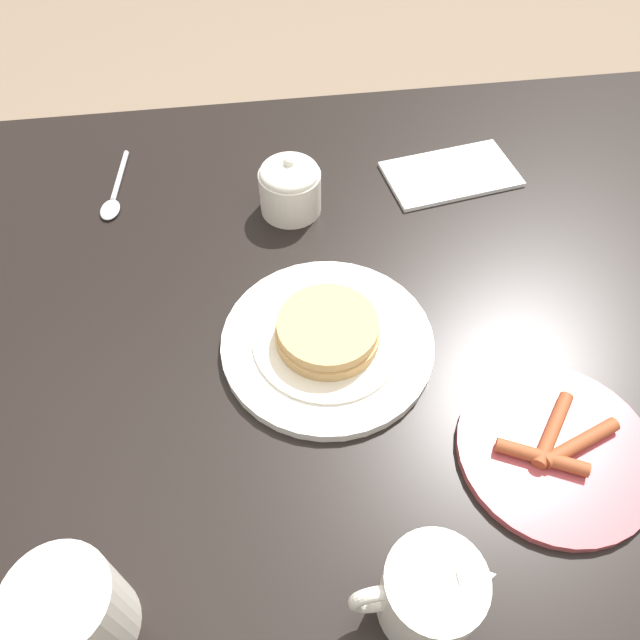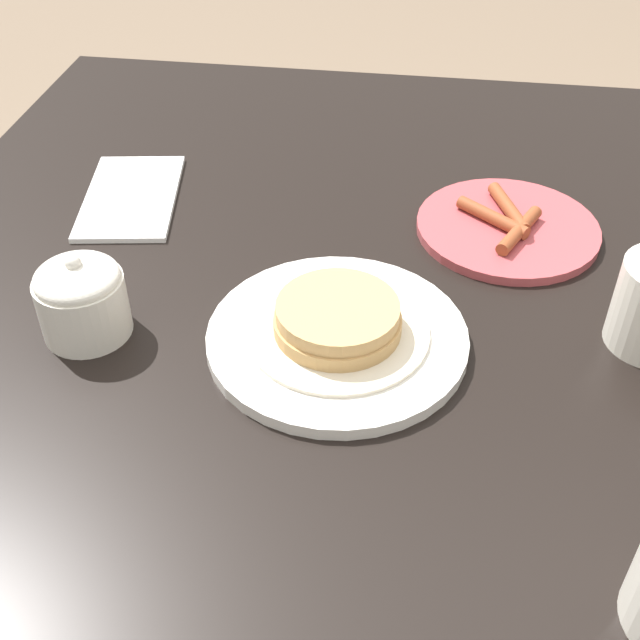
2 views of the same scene
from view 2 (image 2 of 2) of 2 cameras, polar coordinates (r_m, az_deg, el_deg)
dining_table at (r=0.84m, az=1.11°, el=-6.60°), size 1.12×0.94×0.77m
pancake_plate at (r=0.71m, az=1.24°, el=-0.78°), size 0.23×0.23×0.04m
side_plate_bacon at (r=0.88m, az=13.18°, el=6.46°), size 0.19×0.19×0.02m
sugar_bowl at (r=0.74m, az=-16.61°, el=1.53°), size 0.08×0.08×0.08m
napkin at (r=0.94m, az=-13.28°, el=8.52°), size 0.19×0.13×0.01m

